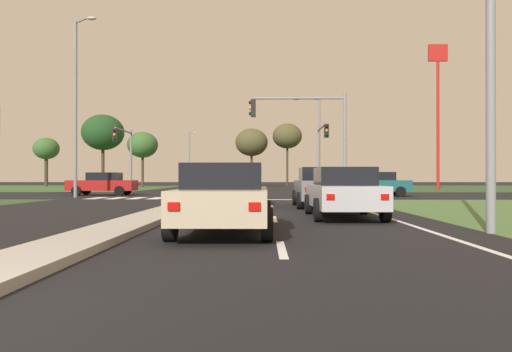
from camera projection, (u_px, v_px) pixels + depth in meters
The scene contains 37 objects.
ground_plane at pixel (217, 195), 33.79m from camera, with size 200.00×200.00×0.00m, color black.
grass_verge_far_left at pixel (20, 188), 58.70m from camera, with size 35.00×35.00×0.01m, color #385B2D.
grass_verge_far_right at pixel (456, 188), 57.88m from camera, with size 35.00×35.00×0.01m, color #2D4C28.
median_island_near at pixel (156, 215), 14.79m from camera, with size 1.20×22.00×0.14m, color #ADA89E.
median_island_far at pixel (237, 187), 58.79m from camera, with size 1.20×36.00×0.14m, color gray.
lane_dash_near at pixel (282, 249), 8.20m from camera, with size 0.14×2.00×0.01m, color silver.
lane_dash_second at pixel (274, 219), 14.20m from camera, with size 0.14×2.00×0.01m, color silver.
lane_dash_third at pixel (271, 207), 20.20m from camera, with size 0.14×2.00×0.01m, color silver.
edge_line_right at pixel (380, 215), 15.68m from camera, with size 0.14×24.00×0.01m, color silver.
stop_bar_near at pixel (275, 200), 26.73m from camera, with size 6.40×0.50×0.01m, color silver.
crosswalk_bar_near at pixel (97, 198), 28.70m from camera, with size 0.70×2.80×0.01m, color silver.
crosswalk_bar_second at pixel (117, 198), 28.68m from camera, with size 0.70×2.80×0.01m, color silver.
crosswalk_bar_third at pixel (137, 198), 28.66m from camera, with size 0.70×2.80×0.01m, color silver.
crosswalk_bar_fourth at pixel (157, 198), 28.64m from camera, with size 0.70×2.80×0.01m, color silver.
crosswalk_bar_fifth at pixel (177, 198), 28.62m from camera, with size 0.70×2.80×0.01m, color silver.
crosswalk_bar_sixth at pixel (197, 198), 28.60m from camera, with size 0.70×2.80×0.01m, color silver.
crosswalk_bar_seventh at pixel (217, 198), 28.58m from camera, with size 0.70×2.80×0.01m, color silver.
car_beige_near at pixel (225, 198), 10.66m from camera, with size 2.02×4.61×1.47m.
car_silver_second at pixel (343, 192), 14.73m from camera, with size 2.00×4.62×1.48m.
car_grey_third at pixel (321, 187), 20.10m from camera, with size 2.09×4.45×1.59m.
car_white_fourth at pixel (239, 188), 21.10m from camera, with size 1.96×4.38×1.46m.
car_red_fifth at pixel (103, 184), 33.58m from camera, with size 4.46×2.00×1.53m.
car_teal_sixth at pixel (376, 184), 31.83m from camera, with size 4.24×2.04×1.54m.
car_blue_seventh at pixel (213, 181), 52.43m from camera, with size 1.95×4.42×1.56m.
traffic_signal_far_left at pixel (125, 148), 38.74m from camera, with size 0.32×4.70×5.06m.
traffic_signal_far_right at pixel (321, 145), 38.15m from camera, with size 0.32×5.60×5.25m.
traffic_signal_near_right at pixel (309, 126), 27.12m from camera, with size 5.32×0.32×5.75m.
street_lamp_second at pixel (77, 100), 29.64m from camera, with size 1.73×1.36×10.54m.
street_lamp_third at pixel (317, 138), 43.47m from camera, with size 2.43×1.14×8.13m.
street_lamp_fourth at pixel (190, 155), 74.95m from camera, with size 1.37×1.60×8.03m.
pedestrian_at_median at pixel (227, 178), 45.16m from camera, with size 0.34×0.34×1.64m.
fastfood_pole_sign at pixel (438, 86), 47.54m from camera, with size 1.80×0.40×13.88m.
treeline_near at pixel (46, 149), 67.10m from camera, with size 3.42×3.42×6.57m.
treeline_second at pixel (103, 133), 62.33m from camera, with size 5.23×5.23×9.07m.
treeline_third at pixel (143, 145), 63.14m from camera, with size 3.85×3.85×6.98m.
treeline_fourth at pixel (252, 142), 67.15m from camera, with size 4.37×4.37×7.80m.
treeline_fifth at pixel (287, 136), 67.77m from camera, with size 3.99×3.99×8.55m.
Camera 1 is at (3.21, -3.75, 1.18)m, focal length 35.05 mm.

